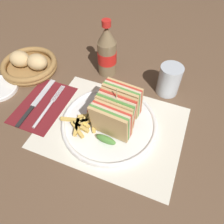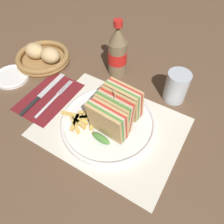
{
  "view_description": "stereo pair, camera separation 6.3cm",
  "coord_description": "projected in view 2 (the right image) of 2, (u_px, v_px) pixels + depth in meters",
  "views": [
    {
      "loc": [
        0.15,
        -0.37,
        0.53
      ],
      "look_at": [
        0.0,
        -0.0,
        0.04
      ],
      "focal_mm": 35.0,
      "sensor_mm": 36.0,
      "label": 1
    },
    {
      "loc": [
        0.21,
        -0.34,
        0.53
      ],
      "look_at": [
        0.0,
        -0.0,
        0.04
      ],
      "focal_mm": 35.0,
      "sensor_mm": 36.0,
      "label": 2
    }
  ],
  "objects": [
    {
      "name": "plate_main",
      "position": [
        109.0,
        123.0,
        0.64
      ],
      "size": [
        0.28,
        0.28,
        0.02
      ],
      "color": "white",
      "rests_on": "ground_plane"
    },
    {
      "name": "fork",
      "position": [
        51.0,
        102.0,
        0.7
      ],
      "size": [
        0.02,
        0.18,
        0.01
      ],
      "rotation": [
        0.0,
        0.0,
        0.04
      ],
      "color": "silver",
      "rests_on": "napkin"
    },
    {
      "name": "placemat",
      "position": [
        110.0,
        127.0,
        0.65
      ],
      "size": [
        0.41,
        0.31,
        0.0
      ],
      "color": "silver",
      "rests_on": "ground_plane"
    },
    {
      "name": "coke_bottle_near",
      "position": [
        117.0,
        52.0,
        0.74
      ],
      "size": [
        0.07,
        0.07,
        0.2
      ],
      "color": "#7A6647",
      "rests_on": "ground_plane"
    },
    {
      "name": "side_saucer",
      "position": [
        12.0,
        76.0,
        0.78
      ],
      "size": [
        0.12,
        0.12,
        0.01
      ],
      "color": "white",
      "rests_on": "ground_plane"
    },
    {
      "name": "ground_plane",
      "position": [
        112.0,
        120.0,
        0.66
      ],
      "size": [
        4.0,
        4.0,
        0.0
      ],
      "primitive_type": "plane",
      "color": "brown"
    },
    {
      "name": "club_sandwich",
      "position": [
        115.0,
        112.0,
        0.59
      ],
      "size": [
        0.11,
        0.16,
        0.14
      ],
      "color": "tan",
      "rests_on": "plate_main"
    },
    {
      "name": "glass_near",
      "position": [
        176.0,
        87.0,
        0.68
      ],
      "size": [
        0.07,
        0.07,
        0.1
      ],
      "color": "silver",
      "rests_on": "ground_plane"
    },
    {
      "name": "napkin",
      "position": [
        49.0,
        97.0,
        0.72
      ],
      "size": [
        0.14,
        0.21,
        0.0
      ],
      "color": "maroon",
      "rests_on": "ground_plane"
    },
    {
      "name": "bread_basket",
      "position": [
        43.0,
        57.0,
        0.82
      ],
      "size": [
        0.2,
        0.2,
        0.07
      ],
      "color": "olive",
      "rests_on": "ground_plane"
    },
    {
      "name": "knife",
      "position": [
        43.0,
        94.0,
        0.73
      ],
      "size": [
        0.02,
        0.21,
        0.0
      ],
      "rotation": [
        0.0,
        0.0,
        0.04
      ],
      "color": "black",
      "rests_on": "napkin"
    },
    {
      "name": "fries_pile",
      "position": [
        81.0,
        119.0,
        0.63
      ],
      "size": [
        0.11,
        0.1,
        0.02
      ],
      "color": "#E0B756",
      "rests_on": "plate_main"
    },
    {
      "name": "ketchup_blob",
      "position": [
        94.0,
        109.0,
        0.66
      ],
      "size": [
        0.03,
        0.03,
        0.01
      ],
      "color": "maroon",
      "rests_on": "plate_main"
    }
  ]
}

